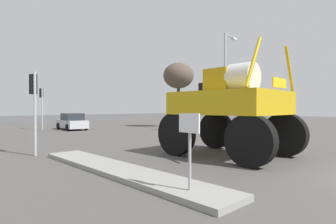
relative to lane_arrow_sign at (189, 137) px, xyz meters
The scene contains 11 objects.
ground_plane 15.99m from the lane_arrow_sign, 71.61° to the left, with size 120.00×120.00×0.00m, color #4C4947.
median_island 3.33m from the lane_arrow_sign, 87.46° to the left, with size 1.28×8.48×0.15m, color gray.
lane_arrow_sign is the anchor object (origin of this frame).
oversize_sprayer 5.74m from the lane_arrow_sign, 24.95° to the left, with size 4.06×5.33×4.52m.
sedan_ahead 21.49m from the lane_arrow_sign, 72.72° to the left, with size 2.20×4.25×1.52m.
traffic_signal_near_left 8.31m from the lane_arrow_sign, 95.38° to the left, with size 0.24×0.54×3.54m.
traffic_signal_near_right 13.22m from the lane_arrow_sign, 38.50° to the left, with size 0.24×0.54×3.86m.
traffic_signal_far_left 22.59m from the lane_arrow_sign, 79.22° to the left, with size 0.24×0.55×3.90m.
streetlight_near_right 16.58m from the lane_arrow_sign, 32.07° to the left, with size 1.58×0.24×7.96m.
bare_tree_right 22.83m from the lane_arrow_sign, 45.22° to the left, with size 3.16×3.16×6.73m.
roadside_barrier 34.70m from the lane_arrow_sign, 81.67° to the left, with size 32.90×0.24×0.90m, color #59595B.
Camera 1 is at (-9.62, -1.30, 2.01)m, focal length 29.41 mm.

